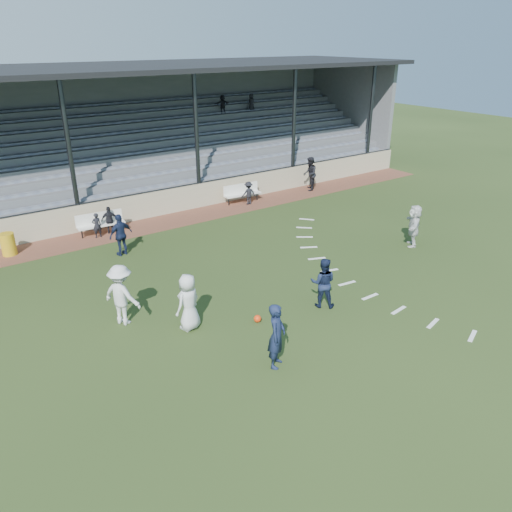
{
  "coord_description": "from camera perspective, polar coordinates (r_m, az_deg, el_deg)",
  "views": [
    {
      "loc": [
        -8.62,
        -9.67,
        7.88
      ],
      "look_at": [
        0.0,
        2.5,
        1.3
      ],
      "focal_mm": 35.0,
      "sensor_mm": 36.0,
      "label": 1
    }
  ],
  "objects": [
    {
      "name": "sub_right",
      "position": [
        25.47,
        -0.87,
        7.21
      ],
      "size": [
        0.81,
        0.52,
        1.18
      ],
      "primitive_type": "imported",
      "rotation": [
        0.0,
        0.0,
        3.03
      ],
      "color": "black",
      "rests_on": "cinder_track"
    },
    {
      "name": "player_white_lead",
      "position": [
        14.56,
        -7.73,
        -5.24
      ],
      "size": [
        0.98,
        0.8,
        1.73
      ],
      "primitive_type": "imported",
      "rotation": [
        0.0,
        0.0,
        3.48
      ],
      "color": "silver",
      "rests_on": "ground"
    },
    {
      "name": "cinder_track",
      "position": [
        23.31,
        -11.46,
        3.58
      ],
      "size": [
        34.0,
        2.0,
        0.02
      ],
      "primitive_type": "cube",
      "color": "brown",
      "rests_on": "ground"
    },
    {
      "name": "player_navy_mid",
      "position": [
        15.76,
        7.66,
        -3.04
      ],
      "size": [
        1.01,
        1.0,
        1.64
      ],
      "primitive_type": "imported",
      "rotation": [
        0.0,
        0.0,
        2.4
      ],
      "color": "#161F3D",
      "rests_on": "ground"
    },
    {
      "name": "ground",
      "position": [
        15.17,
        5.52,
        -7.63
      ],
      "size": [
        90.0,
        90.0,
        0.0
      ],
      "primitive_type": "plane",
      "color": "#283A18",
      "rests_on": "ground"
    },
    {
      "name": "sub_left_near",
      "position": [
        22.17,
        -17.73,
        3.36
      ],
      "size": [
        0.4,
        0.27,
        1.08
      ],
      "primitive_type": "imported",
      "rotation": [
        0.0,
        0.0,
        3.16
      ],
      "color": "black",
      "rests_on": "cinder_track"
    },
    {
      "name": "player_navy_wing",
      "position": [
        20.03,
        -15.19,
        2.36
      ],
      "size": [
        1.04,
        0.6,
        1.68
      ],
      "primitive_type": "imported",
      "rotation": [
        0.0,
        0.0,
        3.34
      ],
      "color": "#161F3D",
      "rests_on": "ground"
    },
    {
      "name": "football",
      "position": [
        15.09,
        0.17,
        -7.17
      ],
      "size": [
        0.23,
        0.23,
        0.23
      ],
      "primitive_type": "sphere",
      "color": "#EE390E",
      "rests_on": "ground"
    },
    {
      "name": "bench_left",
      "position": [
        22.55,
        -17.4,
        3.8
      ],
      "size": [
        2.02,
        0.59,
        0.95
      ],
      "rotation": [
        0.0,
        0.0,
        -0.07
      ],
      "color": "white",
      "rests_on": "cinder_track"
    },
    {
      "name": "player_white_back",
      "position": [
        21.23,
        17.59,
        3.35
      ],
      "size": [
        1.52,
        1.46,
        1.72
      ],
      "primitive_type": "imported",
      "rotation": [
        0.0,
        0.0,
        3.89
      ],
      "color": "silver",
      "rests_on": "ground"
    },
    {
      "name": "trash_bin",
      "position": [
        21.72,
        -26.47,
        1.22
      ],
      "size": [
        0.55,
        0.55,
        0.88
      ],
      "primitive_type": "cylinder",
      "color": "gold",
      "rests_on": "cinder_track"
    },
    {
      "name": "official",
      "position": [
        28.0,
        6.17,
        9.32
      ],
      "size": [
        1.11,
        1.13,
        1.84
      ],
      "primitive_type": "imported",
      "rotation": [
        0.0,
        0.0,
        4.01
      ],
      "color": "black",
      "rests_on": "cinder_track"
    },
    {
      "name": "penalty_arc",
      "position": [
        17.83,
        15.67,
        -3.36
      ],
      "size": [
        3.89,
        14.63,
        0.01
      ],
      "color": "white",
      "rests_on": "ground"
    },
    {
      "name": "player_navy_lead",
      "position": [
        12.87,
        2.38,
        -9.09
      ],
      "size": [
        0.78,
        0.74,
        1.79
      ],
      "primitive_type": "imported",
      "rotation": [
        0.0,
        0.0,
        0.68
      ],
      "color": "#161F3D",
      "rests_on": "ground"
    },
    {
      "name": "retaining_wall",
      "position": [
        24.04,
        -12.63,
        5.59
      ],
      "size": [
        34.0,
        0.18,
        1.2
      ],
      "primitive_type": "cube",
      "color": "#B9AE8E",
      "rests_on": "ground"
    },
    {
      "name": "bench_right",
      "position": [
        25.84,
        -1.65,
        7.39
      ],
      "size": [
        2.02,
        0.56,
        0.95
      ],
      "rotation": [
        0.0,
        0.0,
        -0.05
      ],
      "color": "white",
      "rests_on": "cinder_track"
    },
    {
      "name": "sub_left_far",
      "position": [
        22.47,
        -16.37,
        3.97
      ],
      "size": [
        0.76,
        0.51,
        1.2
      ],
      "primitive_type": "imported",
      "rotation": [
        0.0,
        0.0,
        2.81
      ],
      "color": "black",
      "rests_on": "cinder_track"
    },
    {
      "name": "grandstand",
      "position": [
        27.92,
        -16.87,
        11.07
      ],
      "size": [
        34.6,
        9.0,
        6.61
      ],
      "color": "slate",
      "rests_on": "ground"
    },
    {
      "name": "player_white_wing",
      "position": [
        15.17,
        -15.12,
        -4.32
      ],
      "size": [
        1.2,
        1.4,
        1.88
      ],
      "primitive_type": "imported",
      "rotation": [
        0.0,
        0.0,
        2.08
      ],
      "color": "silver",
      "rests_on": "ground"
    }
  ]
}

